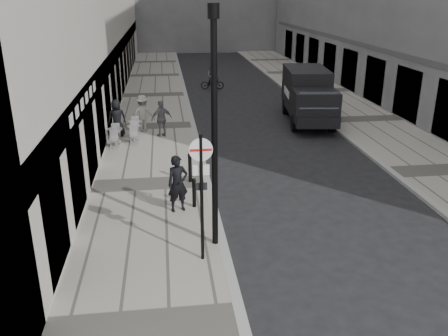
# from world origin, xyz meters

# --- Properties ---
(sidewalk) EXTENTS (4.00, 60.00, 0.12)m
(sidewalk) POSITION_xyz_m (-2.00, 18.00, 0.06)
(sidewalk) COLOR gray
(sidewalk) RESTS_ON ground
(far_sidewalk) EXTENTS (4.00, 60.00, 0.12)m
(far_sidewalk) POSITION_xyz_m (9.00, 18.00, 0.06)
(far_sidewalk) COLOR gray
(far_sidewalk) RESTS_ON ground
(walking_man) EXTENTS (0.74, 0.59, 1.77)m
(walking_man) POSITION_xyz_m (-1.10, 8.06, 1.00)
(walking_man) COLOR black
(walking_man) RESTS_ON sidewalk
(sign_post) EXTENTS (0.56, 0.09, 3.28)m
(sign_post) POSITION_xyz_m (-0.60, 5.16, 2.22)
(sign_post) COLOR black
(sign_post) RESTS_ON sidewalk
(lamppost) EXTENTS (0.27, 0.27, 6.11)m
(lamppost) POSITION_xyz_m (-0.20, 5.91, 3.52)
(lamppost) COLOR black
(lamppost) RESTS_ON sidewalk
(bollard_near) EXTENTS (0.12, 0.12, 0.89)m
(bollard_near) POSITION_xyz_m (-0.60, 8.26, 0.56)
(bollard_near) COLOR black
(bollard_near) RESTS_ON sidewalk
(bollard_far) EXTENTS (0.13, 0.13, 0.99)m
(bollard_far) POSITION_xyz_m (-0.60, 10.36, 0.61)
(bollard_far) COLOR black
(bollard_far) RESTS_ON sidewalk
(panel_van) EXTENTS (2.76, 5.85, 2.66)m
(panel_van) POSITION_xyz_m (6.02, 18.33, 1.50)
(panel_van) COLOR black
(panel_van) RESTS_ON ground
(cyclist) EXTENTS (1.65, 0.75, 1.71)m
(cyclist) POSITION_xyz_m (1.97, 27.53, 0.67)
(cyclist) COLOR black
(cyclist) RESTS_ON ground
(pedestrian_a) EXTENTS (1.06, 0.71, 1.68)m
(pedestrian_a) POSITION_xyz_m (-1.55, 16.11, 0.96)
(pedestrian_a) COLOR slate
(pedestrian_a) RESTS_ON sidewalk
(pedestrian_b) EXTENTS (1.17, 0.72, 1.75)m
(pedestrian_b) POSITION_xyz_m (-2.45, 17.10, 0.99)
(pedestrian_b) COLOR #99958D
(pedestrian_b) RESTS_ON sidewalk
(pedestrian_c) EXTENTS (0.96, 0.75, 1.72)m
(pedestrian_c) POSITION_xyz_m (-3.60, 16.39, 0.98)
(pedestrian_c) COLOR black
(pedestrian_c) RESTS_ON sidewalk
(cafe_table_near) EXTENTS (0.66, 1.50, 0.85)m
(cafe_table_near) POSITION_xyz_m (-3.60, 15.09, 0.55)
(cafe_table_near) COLOR silver
(cafe_table_near) RESTS_ON sidewalk
(cafe_table_mid) EXTENTS (0.66, 1.48, 0.84)m
(cafe_table_mid) POSITION_xyz_m (-2.80, 16.27, 0.55)
(cafe_table_mid) COLOR #BCBCBE
(cafe_table_mid) RESTS_ON sidewalk
(cafe_table_far) EXTENTS (0.63, 1.42, 0.81)m
(cafe_table_far) POSITION_xyz_m (-2.80, 15.58, 0.53)
(cafe_table_far) COLOR #B7B7BA
(cafe_table_far) RESTS_ON sidewalk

